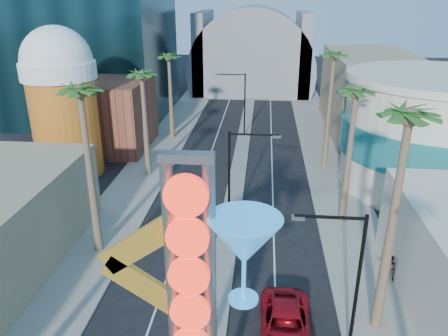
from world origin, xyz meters
TOP-DOWN VIEW (x-y plane):
  - sidewalk_west at (-9.50, 35.00)m, footprint 5.00×100.00m
  - sidewalk_east at (9.50, 35.00)m, footprint 5.00×100.00m
  - median at (0.00, 38.00)m, footprint 1.60×84.00m
  - brick_filler_west at (-16.00, 38.00)m, footprint 10.00×10.00m
  - filler_east at (16.00, 48.00)m, footprint 10.00×20.00m
  - beer_mug at (-17.00, 30.00)m, footprint 7.00×7.00m
  - turquoise_building at (18.00, 30.00)m, footprint 16.60×16.60m
  - canopy at (0.00, 72.00)m, footprint 22.00×16.00m
  - neon_sign at (0.82, 2.96)m, footprint 6.53×2.60m
  - streetlight_0 at (0.55, 20.00)m, footprint 3.79×0.25m
  - streetlight_1 at (-0.55, 44.00)m, footprint 3.79×0.25m
  - streetlight_2 at (6.72, 8.00)m, footprint 3.45×0.25m
  - palm_1 at (-9.00, 16.00)m, footprint 2.40×2.40m
  - palm_2 at (-9.00, 30.00)m, footprint 2.40×2.40m
  - palm_3 at (-9.00, 42.00)m, footprint 2.40×2.40m
  - palm_5 at (9.00, 10.00)m, footprint 2.40×2.40m
  - palm_6 at (9.00, 22.00)m, footprint 2.40×2.40m
  - palm_7 at (9.00, 34.00)m, footprint 2.40×2.40m
  - red_pickup at (3.95, 8.62)m, footprint 2.84×6.01m
  - pedestrian_b at (10.68, 14.26)m, footprint 0.94×0.78m

SIDE VIEW (x-z plane):
  - sidewalk_west at x=-9.50m, z-range 0.00..0.15m
  - sidewalk_east at x=9.50m, z-range 0.00..0.15m
  - median at x=0.00m, z-range 0.00..0.15m
  - red_pickup at x=3.95m, z-range 0.00..1.66m
  - pedestrian_b at x=10.68m, z-range 0.15..1.92m
  - brick_filler_west at x=-16.00m, z-range 0.00..8.00m
  - canopy at x=0.00m, z-range -6.69..15.31m
  - streetlight_2 at x=6.72m, z-range 0.83..8.83m
  - streetlight_0 at x=0.55m, z-range 0.88..8.88m
  - streetlight_1 at x=-0.55m, z-range 0.88..8.88m
  - filler_east at x=16.00m, z-range 0.00..10.00m
  - turquoise_building at x=18.00m, z-range -0.05..10.55m
  - neon_sign at x=0.82m, z-range 1.03..13.58m
  - beer_mug at x=-17.00m, z-range 0.59..15.09m
  - palm_2 at x=-9.00m, z-range 3.88..15.08m
  - palm_3 at x=-9.00m, z-range 3.88..15.08m
  - palm_6 at x=9.00m, z-range 4.08..15.78m
  - palm_1 at x=-9.00m, z-range 4.47..17.17m
  - palm_7 at x=9.00m, z-range 4.47..17.17m
  - palm_5 at x=9.00m, z-range 4.67..17.87m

